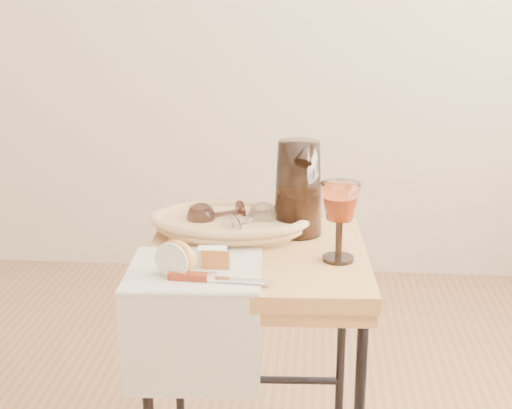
# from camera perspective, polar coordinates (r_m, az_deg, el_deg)

# --- Properties ---
(side_table) EXTENTS (0.53, 0.53, 0.65)m
(side_table) POSITION_cam_1_polar(r_m,az_deg,el_deg) (1.82, 0.06, -13.33)
(side_table) COLOR brown
(side_table) RESTS_ON floor
(tea_towel) EXTENTS (0.30, 0.28, 0.01)m
(tea_towel) POSITION_cam_1_polar(r_m,az_deg,el_deg) (1.57, -4.85, -5.11)
(tea_towel) COLOR white
(tea_towel) RESTS_ON side_table
(bread_basket) EXTENTS (0.35, 0.24, 0.05)m
(bread_basket) POSITION_cam_1_polar(r_m,az_deg,el_deg) (1.78, -2.07, -1.65)
(bread_basket) COLOR #A77140
(bread_basket) RESTS_ON side_table
(goblet_lying_a) EXTENTS (0.13, 0.12, 0.07)m
(goblet_lying_a) POSITION_cam_1_polar(r_m,az_deg,el_deg) (1.79, -3.00, -0.77)
(goblet_lying_a) COLOR #492F2A
(goblet_lying_a) RESTS_ON bread_basket
(goblet_lying_b) EXTENTS (0.13, 0.13, 0.07)m
(goblet_lying_b) POSITION_cam_1_polar(r_m,az_deg,el_deg) (1.75, -0.47, -1.20)
(goblet_lying_b) COLOR white
(goblet_lying_b) RESTS_ON bread_basket
(pitcher) EXTENTS (0.23, 0.28, 0.27)m
(pitcher) POSITION_cam_1_polar(r_m,az_deg,el_deg) (1.77, 3.34, 1.31)
(pitcher) COLOR black
(pitcher) RESTS_ON side_table
(wine_goblet) EXTENTS (0.11, 0.11, 0.18)m
(wine_goblet) POSITION_cam_1_polar(r_m,az_deg,el_deg) (1.61, 6.59, -1.36)
(wine_goblet) COLOR white
(wine_goblet) RESTS_ON side_table
(apple_half) EXTENTS (0.09, 0.07, 0.08)m
(apple_half) POSITION_cam_1_polar(r_m,az_deg,el_deg) (1.53, -6.27, -4.16)
(apple_half) COLOR #AD1514
(apple_half) RESTS_ON tea_towel
(apple_wedge) EXTENTS (0.06, 0.03, 0.04)m
(apple_wedge) POSITION_cam_1_polar(r_m,az_deg,el_deg) (1.57, -3.48, -4.14)
(apple_wedge) COLOR white
(apple_wedge) RESTS_ON tea_towel
(table_knife) EXTENTS (0.21, 0.03, 0.02)m
(table_knife) POSITION_cam_1_polar(r_m,az_deg,el_deg) (1.50, -3.20, -5.77)
(table_knife) COLOR silver
(table_knife) RESTS_ON tea_towel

